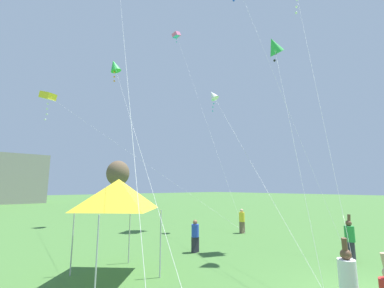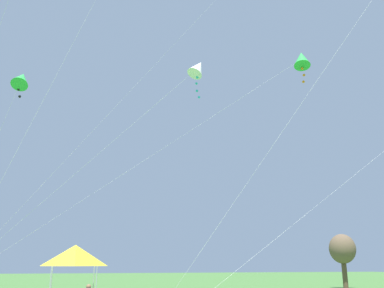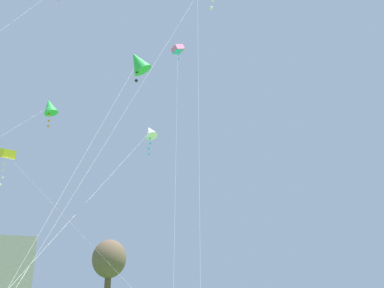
{
  "view_description": "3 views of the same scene",
  "coord_description": "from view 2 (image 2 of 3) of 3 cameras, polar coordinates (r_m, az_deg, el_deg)",
  "views": [
    {
      "loc": [
        -9.1,
        -2.16,
        3.29
      ],
      "look_at": [
        2.64,
        11.08,
        6.24
      ],
      "focal_mm": 24.0,
      "sensor_mm": 36.0,
      "label": 1
    },
    {
      "loc": [
        21.74,
        6.79,
        2.5
      ],
      "look_at": [
        6.63,
        11.15,
        6.94
      ],
      "focal_mm": 40.0,
      "sensor_mm": 36.0,
      "label": 2
    },
    {
      "loc": [
        -1.86,
        -10.15,
        1.98
      ],
      "look_at": [
        6.99,
        9.13,
        9.35
      ],
      "focal_mm": 40.0,
      "sensor_mm": 36.0,
      "label": 3
    }
  ],
  "objects": [
    {
      "name": "kite_green_diamond_6",
      "position": [
        27.74,
        14.38,
        10.87
      ],
      "size": [
        8.62,
        21.97,
        15.45
      ],
      "color": "silver",
      "rests_on": "ground"
    },
    {
      "name": "kite_white_diamond_0",
      "position": [
        18.83,
        0.71,
        10.0
      ],
      "size": [
        8.96,
        12.47,
        11.22
      ],
      "color": "silver",
      "rests_on": "ground"
    },
    {
      "name": "tree_far_left",
      "position": [
        50.2,
        19.42,
        -13.13
      ],
      "size": [
        2.81,
        2.81,
        5.67
      ],
      "color": "brown",
      "rests_on": "ground"
    },
    {
      "name": "kite_green_diamond_1",
      "position": [
        21.11,
        -21.8,
        7.99
      ],
      "size": [
        5.38,
        4.26,
        11.24
      ],
      "color": "silver",
      "rests_on": "ground"
    },
    {
      "name": "festival_tent",
      "position": [
        26.26,
        -15.33,
        -14.14
      ],
      "size": [
        2.67,
        2.67,
        3.58
      ],
      "color": "#B7B7BC",
      "rests_on": "ground"
    }
  ]
}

